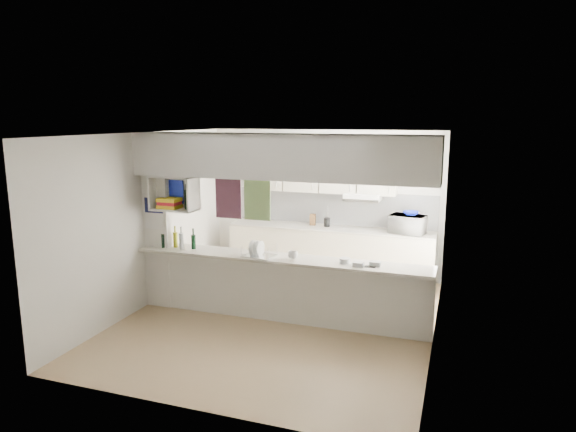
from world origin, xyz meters
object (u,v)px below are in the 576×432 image
at_px(microwave, 408,224).
at_px(wine_bottles, 179,240).
at_px(bowl, 411,213).
at_px(dish_rack, 259,250).

xyz_separation_m(microwave, wine_bottles, (-3.08, -2.09, -0.03)).
distance_m(bowl, dish_rack, 2.80).
height_order(microwave, bowl, bowl).
height_order(bowl, wine_bottles, bowl).
height_order(microwave, dish_rack, microwave).
xyz_separation_m(bowl, dish_rack, (-1.84, -2.10, -0.25)).
relative_size(microwave, dish_rack, 1.20).
bearing_deg(microwave, dish_rack, 62.42).
distance_m(microwave, wine_bottles, 3.72).
xyz_separation_m(bowl, wine_bottles, (-3.12, -2.08, -0.22)).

